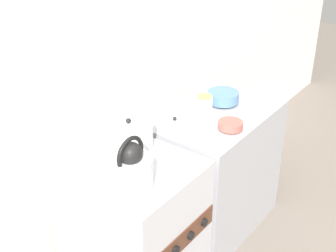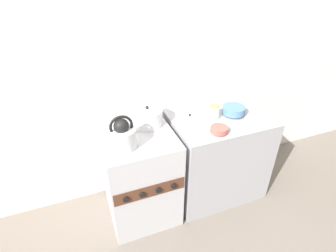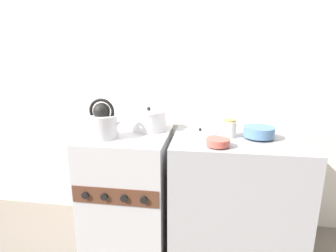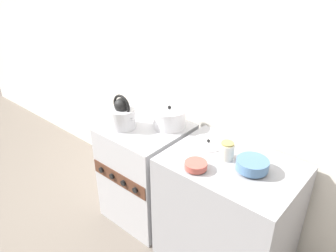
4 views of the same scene
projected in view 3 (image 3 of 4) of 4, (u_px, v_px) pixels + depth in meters
wall_back at (139, 70)px, 2.09m from camera, size 7.00×0.06×2.50m
stove at (129, 189)px, 1.92m from camera, size 0.57×0.61×0.83m
counter at (234, 195)px, 1.82m from camera, size 0.85×0.62×0.83m
kettle at (103, 123)px, 1.71m from camera, size 0.24×0.20×0.26m
cooking_pot at (149, 120)px, 1.90m from camera, size 0.25×0.25×0.17m
enamel_bowl at (259, 132)px, 1.70m from camera, size 0.20×0.20×0.08m
small_ceramic_bowl at (218, 142)px, 1.54m from camera, size 0.14×0.14×0.05m
storage_jar at (229, 128)px, 1.73m from camera, size 0.10×0.10×0.12m
loose_pot_lid at (200, 132)px, 1.85m from camera, size 0.23×0.23×0.03m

